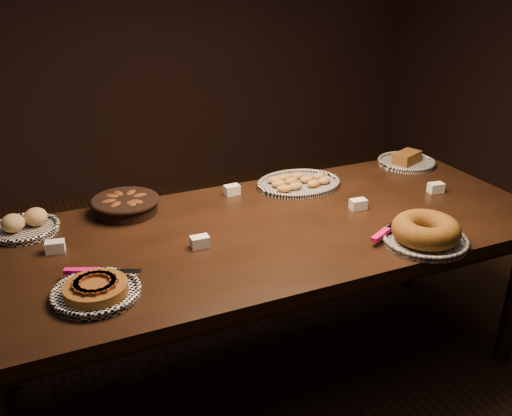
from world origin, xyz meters
name	(u,v)px	position (x,y,z in m)	size (l,w,h in m)	color
ground	(265,371)	(0.00, 0.00, 0.00)	(5.00, 5.00, 0.00)	black
buffet_table	(266,243)	(0.00, 0.00, 0.68)	(2.40, 1.00, 0.75)	black
apple_tart_plate	(96,290)	(-0.73, -0.24, 0.77)	(0.32, 0.31, 0.06)	white
madeleine_platter	(298,183)	(0.33, 0.34, 0.77)	(0.41, 0.33, 0.05)	black
bundt_cake_plate	(425,233)	(0.50, -0.38, 0.79)	(0.38, 0.36, 0.10)	black
croissant_basket	(125,204)	(-0.50, 0.38, 0.79)	(0.34, 0.34, 0.07)	black
bread_roll_plate	(25,225)	(-0.91, 0.36, 0.78)	(0.27, 0.27, 0.09)	white
loaf_plate	(406,161)	(1.00, 0.38, 0.77)	(0.30, 0.30, 0.07)	black
tent_cards	(266,212)	(0.04, 0.09, 0.77)	(1.78, 0.48, 0.04)	white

